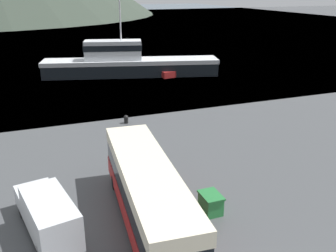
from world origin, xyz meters
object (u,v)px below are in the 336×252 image
delivery_van (47,213)px  tour_bus (147,192)px  fishing_boat (127,63)px  small_boat (159,71)px  storage_bin (211,203)px

delivery_van → tour_bus: bearing=-22.5°
tour_bus → fishing_boat: (8.36, 35.06, -0.08)m
small_boat → fishing_boat: bearing=-14.1°
tour_bus → fishing_boat: fishing_boat is taller
fishing_boat → storage_bin: 35.60m
fishing_boat → small_boat: 4.74m
delivery_van → small_boat: delivery_van is taller
delivery_van → storage_bin: (8.61, -1.21, -0.63)m
fishing_boat → delivery_van: bearing=-6.5°
delivery_van → fishing_boat: bearing=57.6°
fishing_boat → storage_bin: fishing_boat is taller
tour_bus → small_boat: bearing=74.4°
storage_bin → tour_bus: bearing=176.9°
delivery_van → small_boat: bearing=51.1°
delivery_van → storage_bin: bearing=-19.0°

